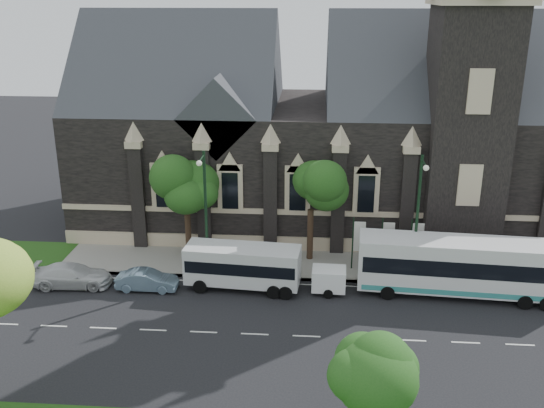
# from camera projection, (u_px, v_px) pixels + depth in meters

# --- Properties ---
(ground) EXTENTS (160.00, 160.00, 0.00)m
(ground) POSITION_uv_depth(u_px,v_px,m) (255.00, 334.00, 35.10)
(ground) COLOR black
(ground) RESTS_ON ground
(sidewalk) EXTENTS (80.00, 5.00, 0.15)m
(sidewalk) POSITION_uv_depth(u_px,v_px,m) (268.00, 263.00, 44.01)
(sidewalk) COLOR gray
(sidewalk) RESTS_ON ground
(museum) EXTENTS (40.00, 17.70, 29.90)m
(museum) POSITION_uv_depth(u_px,v_px,m) (339.00, 128.00, 49.67)
(museum) COLOR black
(museum) RESTS_ON ground
(tree_park_east) EXTENTS (3.40, 3.40, 6.28)m
(tree_park_east) POSITION_uv_depth(u_px,v_px,m) (383.00, 364.00, 24.36)
(tree_park_east) COLOR black
(tree_park_east) RESTS_ON ground
(tree_walk_right) EXTENTS (4.08, 4.08, 7.80)m
(tree_walk_right) POSITION_uv_depth(u_px,v_px,m) (314.00, 184.00, 43.01)
(tree_walk_right) COLOR black
(tree_walk_right) RESTS_ON ground
(tree_walk_left) EXTENTS (3.91, 3.91, 7.64)m
(tree_walk_left) POSITION_uv_depth(u_px,v_px,m) (189.00, 182.00, 43.66)
(tree_walk_left) COLOR black
(tree_walk_left) RESTS_ON ground
(street_lamp_near) EXTENTS (0.36, 1.88, 9.00)m
(street_lamp_near) POSITION_uv_depth(u_px,v_px,m) (418.00, 214.00, 39.36)
(street_lamp_near) COLOR black
(street_lamp_near) RESTS_ON ground
(street_lamp_mid) EXTENTS (0.36, 1.88, 9.00)m
(street_lamp_mid) POSITION_uv_depth(u_px,v_px,m) (205.00, 208.00, 40.35)
(street_lamp_mid) COLOR black
(street_lamp_mid) RESTS_ON ground
(banner_flag_left) EXTENTS (0.90, 0.10, 4.00)m
(banner_flag_left) POSITION_uv_depth(u_px,v_px,m) (357.00, 239.00, 42.33)
(banner_flag_left) COLOR black
(banner_flag_left) RESTS_ON ground
(banner_flag_center) EXTENTS (0.90, 0.10, 4.00)m
(banner_flag_center) POSITION_uv_depth(u_px,v_px,m) (386.00, 240.00, 42.18)
(banner_flag_center) COLOR black
(banner_flag_center) RESTS_ON ground
(banner_flag_right) EXTENTS (0.90, 0.10, 4.00)m
(banner_flag_right) POSITION_uv_depth(u_px,v_px,m) (415.00, 241.00, 42.04)
(banner_flag_right) COLOR black
(banner_flag_right) RESTS_ON ground
(tour_coach) EXTENTS (13.16, 3.77, 3.79)m
(tour_coach) POSITION_uv_depth(u_px,v_px,m) (460.00, 266.00, 39.02)
(tour_coach) COLOR silver
(tour_coach) RESTS_ON ground
(shuttle_bus) EXTENTS (7.73, 3.19, 2.92)m
(shuttle_bus) POSITION_uv_depth(u_px,v_px,m) (243.00, 265.00, 40.07)
(shuttle_bus) COLOR silver
(shuttle_bus) RESTS_ON ground
(box_trailer) EXTENTS (3.19, 1.87, 1.69)m
(box_trailer) POSITION_uv_depth(u_px,v_px,m) (329.00, 279.00, 39.66)
(box_trailer) COLOR white
(box_trailer) RESTS_ON ground
(sedan) EXTENTS (4.08, 1.44, 1.34)m
(sedan) POSITION_uv_depth(u_px,v_px,m) (147.00, 280.00, 40.14)
(sedan) COLOR #708CA2
(sedan) RESTS_ON ground
(car_far_white) EXTENTS (5.37, 2.48, 1.52)m
(car_far_white) POSITION_uv_depth(u_px,v_px,m) (72.00, 275.00, 40.61)
(car_far_white) COLOR silver
(car_far_white) RESTS_ON ground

